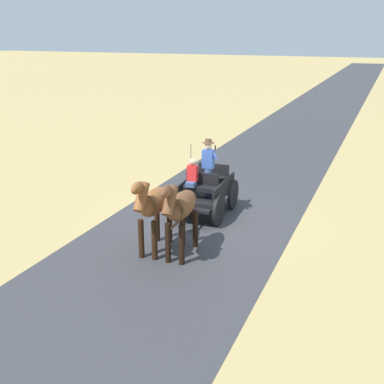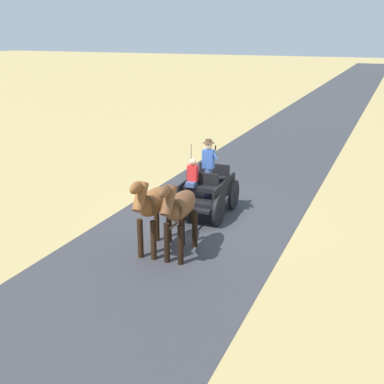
# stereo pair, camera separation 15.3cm
# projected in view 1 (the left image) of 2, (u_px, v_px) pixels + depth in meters

# --- Properties ---
(ground_plane) EXTENTS (200.00, 200.00, 0.00)m
(ground_plane) POSITION_uv_depth(u_px,v_px,m) (205.00, 218.00, 14.96)
(ground_plane) COLOR tan
(road_surface) EXTENTS (5.60, 160.00, 0.01)m
(road_surface) POSITION_uv_depth(u_px,v_px,m) (205.00, 218.00, 14.96)
(road_surface) COLOR #38383D
(road_surface) RESTS_ON ground
(horse_drawn_carriage) EXTENTS (1.48, 4.51, 2.50)m
(horse_drawn_carriage) POSITION_uv_depth(u_px,v_px,m) (206.00, 190.00, 15.02)
(horse_drawn_carriage) COLOR black
(horse_drawn_carriage) RESTS_ON ground
(horse_near_side) EXTENTS (0.67, 2.14, 2.21)m
(horse_near_side) POSITION_uv_depth(u_px,v_px,m) (180.00, 208.00, 12.05)
(horse_near_side) COLOR brown
(horse_near_side) RESTS_ON ground
(horse_off_side) EXTENTS (0.69, 2.14, 2.21)m
(horse_off_side) POSITION_uv_depth(u_px,v_px,m) (153.00, 205.00, 12.30)
(horse_off_side) COLOR brown
(horse_off_side) RESTS_ON ground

